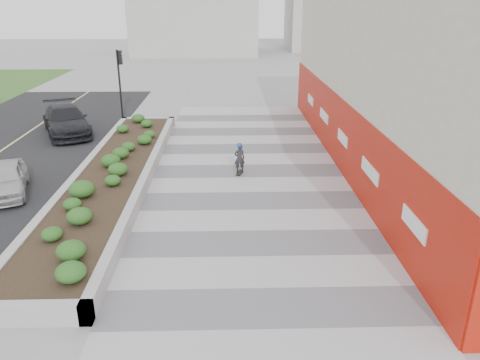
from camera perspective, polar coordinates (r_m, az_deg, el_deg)
The scene contains 9 objects.
ground at distance 12.85m, azimuth 2.67°, elevation -11.56°, with size 160.00×160.00×0.00m, color gray.
walkway at distance 15.45m, azimuth 1.88°, elevation -5.51°, with size 8.00×36.00×0.01m, color #A8A8AD.
building at distance 21.46m, azimuth 20.39°, elevation 11.97°, with size 6.04×24.08×8.00m.
planter at distance 19.49m, azimuth -15.18°, elevation 0.87°, with size 3.00×18.00×0.90m.
traffic_signal_near at distance 29.28m, azimuth -14.40°, elevation 12.35°, with size 0.33×0.28×4.20m.
manhole_cover at distance 15.49m, azimuth 3.73°, elevation -5.49°, with size 0.44×0.44×0.01m, color #595654.
skateboarder at distance 19.66m, azimuth -0.06°, elevation 2.67°, with size 0.48×0.75×1.38m.
car_white at distance 19.73m, azimuth -26.66°, elevation 0.09°, with size 1.42×3.53×1.20m, color #BBBBBD.
car_dark at distance 27.45m, azimuth -20.45°, elevation 6.85°, with size 2.13×5.23×1.52m, color black.
Camera 1 is at (-0.88, -10.77, 6.96)m, focal length 35.00 mm.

